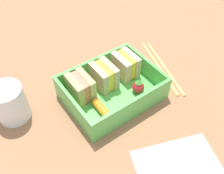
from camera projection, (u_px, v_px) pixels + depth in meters
The scene contains 11 objects.
ground_plane at pixel (112, 99), 51.26cm from camera, with size 120.00×120.00×2.00cm, color #916343.
bento_tray at pixel (112, 94), 50.09cm from camera, with size 17.97×13.69×1.20cm, color #55B751.
bento_rim at pixel (112, 85), 48.17cm from camera, with size 17.97×13.69×4.02cm.
sandwich_left at pixel (81, 87), 47.19cm from camera, with size 3.80×5.35×4.87cm.
sandwich_center_left at pixel (104, 76), 49.33cm from camera, with size 3.80×5.35×4.87cm.
sandwich_center at pixel (126, 65), 51.47cm from camera, with size 3.80×5.35×4.87cm.
carrot_stick_far_left at pixel (102, 109), 45.75cm from camera, with size 1.52×1.52×4.73cm, color orange.
strawberry_far_left at pixel (138, 87), 48.83cm from camera, with size 2.41×2.41×3.01cm.
chopstick_pair at pixel (161, 65), 56.23cm from camera, with size 7.18×17.89×0.70cm.
drinking_glass at pixel (10, 103), 44.62cm from camera, with size 5.92×5.92×7.21cm, color white.
folded_napkin at pixel (176, 165), 40.33cm from camera, with size 13.58×8.14×0.40cm, color white.
Camera 1 is at (-19.28, -26.69, 38.37)cm, focal length 40.00 mm.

